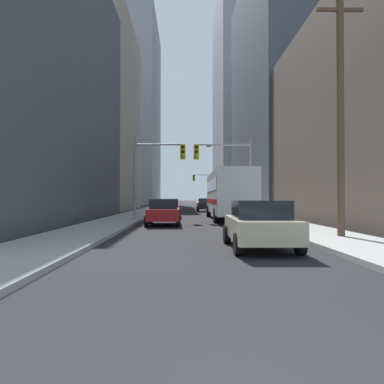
# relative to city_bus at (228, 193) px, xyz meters

# --- Properties ---
(sidewalk_left) EXTENTS (2.95, 160.00, 0.15)m
(sidewalk_left) POSITION_rel_city_bus_xyz_m (-7.58, 26.06, -1.85)
(sidewalk_left) COLOR #9E9E99
(sidewalk_left) RESTS_ON ground
(sidewalk_right) EXTENTS (2.95, 160.00, 0.15)m
(sidewalk_right) POSITION_rel_city_bus_xyz_m (2.47, 26.06, -1.85)
(sidewalk_right) COLOR #9E9E99
(sidewalk_right) RESTS_ON ground
(city_bus) EXTENTS (2.67, 11.53, 3.40)m
(city_bus) POSITION_rel_city_bus_xyz_m (0.00, 0.00, 0.00)
(city_bus) COLOR silver
(city_bus) RESTS_ON ground
(sedan_beige) EXTENTS (1.95, 4.24, 1.52)m
(sedan_beige) POSITION_rel_city_bus_xyz_m (-0.84, -14.95, -1.16)
(sedan_beige) COLOR #C6B793
(sedan_beige) RESTS_ON ground
(sedan_red) EXTENTS (1.95, 4.25, 1.52)m
(sedan_red) POSITION_rel_city_bus_xyz_m (-4.40, -4.98, -1.16)
(sedan_red) COLOR maroon
(sedan_red) RESTS_ON ground
(sedan_maroon) EXTENTS (1.95, 4.21, 1.52)m
(sedan_maroon) POSITION_rel_city_bus_xyz_m (-4.47, 3.07, -1.16)
(sedan_maroon) COLOR maroon
(sedan_maroon) RESTS_ON ground
(sedan_black) EXTENTS (1.95, 4.21, 1.52)m
(sedan_black) POSITION_rel_city_bus_xyz_m (-0.76, 15.77, -1.16)
(sedan_black) COLOR black
(sedan_black) RESTS_ON ground
(traffic_signal_near_left) EXTENTS (3.69, 0.44, 6.00)m
(traffic_signal_near_left) POSITION_rel_city_bus_xyz_m (-5.14, -0.32, 2.11)
(traffic_signal_near_left) COLOR gray
(traffic_signal_near_left) RESTS_ON ground
(traffic_signal_near_right) EXTENTS (4.20, 0.44, 6.00)m
(traffic_signal_near_right) POSITION_rel_city_bus_xyz_m (-0.21, -0.32, 2.13)
(traffic_signal_near_right) COLOR gray
(traffic_signal_near_right) RESTS_ON ground
(traffic_signal_far_right) EXTENTS (3.46, 0.44, 6.00)m
(traffic_signal_far_right) POSITION_rel_city_bus_xyz_m (0.14, 34.25, 2.10)
(traffic_signal_far_right) COLOR gray
(traffic_signal_far_right) RESTS_ON ground
(utility_pole_right) EXTENTS (2.20, 0.28, 10.21)m
(utility_pole_right) POSITION_rel_city_bus_xyz_m (2.76, -12.60, 3.45)
(utility_pole_right) COLOR brown
(utility_pole_right) RESTS_ON ground
(street_lamp_right) EXTENTS (2.58, 0.32, 7.50)m
(street_lamp_right) POSITION_rel_city_bus_xyz_m (1.28, 13.19, 2.63)
(street_lamp_right) COLOR gray
(street_lamp_right) RESTS_ON ground
(building_left_mid_office) EXTENTS (23.63, 21.96, 24.70)m
(building_left_mid_office) POSITION_rel_city_bus_xyz_m (-21.89, 20.66, 10.42)
(building_left_mid_office) COLOR #B7A893
(building_left_mid_office) RESTS_ON ground
(building_left_far_tower) EXTENTS (22.23, 28.89, 47.06)m
(building_left_far_tower) POSITION_rel_city_bus_xyz_m (-21.33, 67.92, 21.60)
(building_left_far_tower) COLOR #93939E
(building_left_far_tower) RESTS_ON ground
(building_right_mid_block) EXTENTS (20.85, 26.19, 31.12)m
(building_right_mid_block) POSITION_rel_city_bus_xyz_m (15.03, 20.18, 13.63)
(building_right_mid_block) COLOR #4C515B
(building_right_mid_block) RESTS_ON ground
(building_right_far_highrise) EXTENTS (14.80, 29.09, 70.63)m
(building_right_far_highrise) POSITION_rel_city_bus_xyz_m (12.45, 64.72, 33.39)
(building_right_far_highrise) COLOR #93939E
(building_right_far_highrise) RESTS_ON ground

